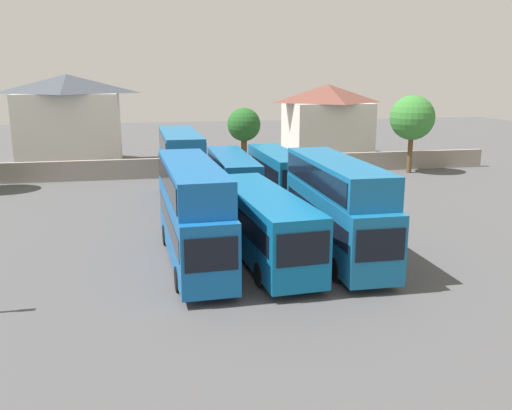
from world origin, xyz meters
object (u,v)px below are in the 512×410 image
(bus_2, at_px, (264,222))
(bus_4, at_px, (181,163))
(bus_5, at_px, (232,174))
(bus_3, at_px, (336,203))
(house_terrace_left, at_px, (70,119))
(bus_6, at_px, (278,172))
(bus_1, at_px, (192,208))
(house_terrace_centre, at_px, (327,120))
(tree_right_of_lot, at_px, (412,118))
(tree_left_of_lot, at_px, (244,125))

(bus_2, xyz_separation_m, bus_4, (-3.12, 14.17, 0.92))
(bus_2, bearing_deg, bus_5, 173.09)
(bus_3, xyz_separation_m, house_terrace_left, (-16.94, 34.59, 1.93))
(bus_6, bearing_deg, bus_1, -30.06)
(bus_6, height_order, house_terrace_left, house_terrace_left)
(bus_3, distance_m, bus_4, 15.88)
(bus_2, distance_m, house_terrace_centre, 37.22)
(bus_6, bearing_deg, tree_right_of_lot, 117.67)
(tree_right_of_lot, bearing_deg, bus_2, -130.85)
(bus_5, bearing_deg, bus_4, -85.49)
(bus_4, distance_m, tree_left_of_lot, 14.56)
(bus_5, bearing_deg, bus_6, 84.87)
(bus_4, relative_size, tree_right_of_lot, 1.51)
(bus_1, relative_size, bus_6, 1.08)
(bus_2, distance_m, bus_5, 14.44)
(bus_5, xyz_separation_m, bus_6, (3.43, -0.36, 0.11))
(bus_3, height_order, bus_5, bus_3)
(bus_5, xyz_separation_m, house_terrace_left, (-13.93, 20.02, 2.83))
(bus_2, relative_size, tree_left_of_lot, 1.86)
(bus_2, xyz_separation_m, bus_5, (0.74, 14.42, -0.08))
(bus_1, height_order, tree_left_of_lot, tree_left_of_lot)
(bus_1, distance_m, bus_2, 3.64)
(bus_2, xyz_separation_m, bus_3, (3.75, -0.14, 0.82))
(bus_2, bearing_deg, tree_left_of_lot, 167.71)
(bus_3, relative_size, house_terrace_centre, 1.20)
(bus_4, xyz_separation_m, bus_6, (7.29, -0.11, -0.88))
(bus_6, relative_size, tree_left_of_lot, 1.72)
(tree_right_of_lot, bearing_deg, house_terrace_centre, 110.84)
(bus_3, xyz_separation_m, tree_right_of_lot, (15.57, 22.48, 2.43))
(house_terrace_left, bearing_deg, house_terrace_centre, -0.79)
(house_terrace_left, bearing_deg, bus_4, -63.56)
(bus_6, bearing_deg, bus_4, -91.79)
(house_terrace_centre, height_order, tree_left_of_lot, house_terrace_centre)
(bus_6, distance_m, tree_left_of_lot, 12.99)
(house_terrace_centre, bearing_deg, bus_1, -118.52)
(bus_3, xyz_separation_m, bus_5, (-3.01, 14.57, -0.90))
(bus_2, bearing_deg, bus_6, 159.50)
(house_terrace_left, bearing_deg, bus_3, -63.90)
(house_terrace_left, bearing_deg, bus_1, -74.22)
(bus_1, xyz_separation_m, house_terrace_centre, (18.38, 33.82, 1.39))
(bus_3, xyz_separation_m, bus_4, (-6.87, 14.32, 0.09))
(bus_2, height_order, bus_4, bus_4)
(bus_6, xyz_separation_m, tree_right_of_lot, (15.14, 8.26, 3.22))
(bus_6, height_order, tree_right_of_lot, tree_right_of_lot)
(bus_1, height_order, bus_5, bus_1)
(bus_2, relative_size, tree_right_of_lot, 1.55)
(bus_3, height_order, bus_6, bus_3)
(bus_2, height_order, tree_right_of_lot, tree_right_of_lot)
(bus_2, height_order, bus_3, bus_3)
(house_terrace_centre, distance_m, tree_right_of_lot, 12.59)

